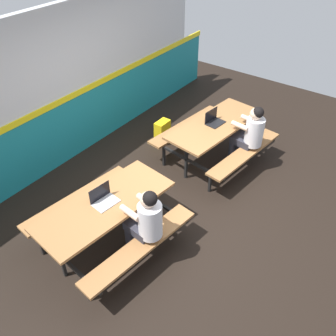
% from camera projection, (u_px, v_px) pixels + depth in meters
% --- Properties ---
extents(ground_plane, '(10.00, 10.00, 0.02)m').
position_uv_depth(ground_plane, '(179.00, 201.00, 5.82)').
color(ground_plane, black).
extents(accent_backdrop, '(8.00, 0.14, 2.60)m').
position_uv_depth(accent_backdrop, '(68.00, 90.00, 6.10)').
color(accent_backdrop, teal).
rests_on(accent_backdrop, ground).
extents(picnic_table_left, '(1.92, 1.75, 0.74)m').
position_uv_depth(picnic_table_left, '(106.00, 213.00, 4.78)').
color(picnic_table_left, '#9E6B3D').
rests_on(picnic_table_left, ground).
extents(picnic_table_right, '(1.92, 1.75, 0.74)m').
position_uv_depth(picnic_table_right, '(215.00, 132.00, 6.32)').
color(picnic_table_right, '#9E6B3D').
rests_on(picnic_table_right, ground).
extents(student_nearer, '(0.39, 0.54, 1.21)m').
position_uv_depth(student_nearer, '(146.00, 220.00, 4.51)').
color(student_nearer, '#2D2D38').
rests_on(student_nearer, ground).
extents(student_further, '(0.39, 0.54, 1.21)m').
position_uv_depth(student_further, '(250.00, 132.00, 6.06)').
color(student_further, '#2D2D38').
rests_on(student_further, ground).
extents(laptop_silver, '(0.34, 0.26, 0.22)m').
position_uv_depth(laptop_silver, '(104.00, 199.00, 4.68)').
color(laptop_silver, silver).
rests_on(laptop_silver, picnic_table_left).
extents(laptop_dark, '(0.34, 0.26, 0.22)m').
position_uv_depth(laptop_dark, '(214.00, 120.00, 6.21)').
color(laptop_dark, black).
rests_on(laptop_dark, picnic_table_right).
extents(backpack_dark, '(0.30, 0.22, 0.44)m').
position_uv_depth(backpack_dark, '(162.00, 132.00, 6.99)').
color(backpack_dark, yellow).
rests_on(backpack_dark, ground).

